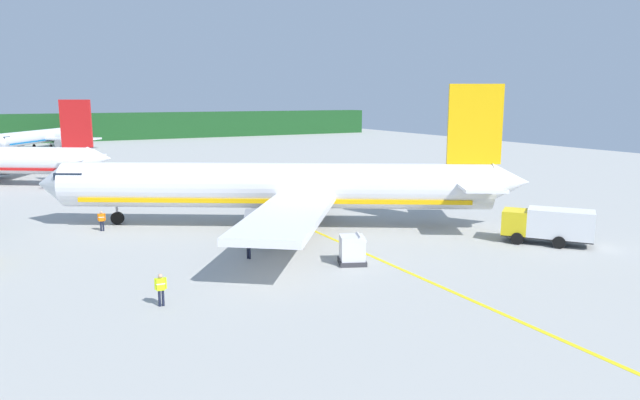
{
  "coord_description": "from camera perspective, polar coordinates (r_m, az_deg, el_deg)",
  "views": [
    {
      "loc": [
        11.94,
        -23.23,
        10.83
      ],
      "look_at": [
        31.53,
        13.79,
        3.33
      ],
      "focal_mm": 32.29,
      "sensor_mm": 36.0,
      "label": 1
    }
  ],
  "objects": [
    {
      "name": "airliner_foreground",
      "position": [
        48.61,
        -3.83,
        1.32
      ],
      "size": [
        37.66,
        31.94,
        11.9
      ],
      "color": "white",
      "rests_on": "ground"
    },
    {
      "name": "airliner_far_taxiway",
      "position": [
        137.78,
        -26.01,
        5.65
      ],
      "size": [
        22.94,
        26.96,
        8.74
      ],
      "color": "silver",
      "rests_on": "ground"
    },
    {
      "name": "airliner_distant",
      "position": [
        183.82,
        -26.55,
        6.43
      ],
      "size": [
        28.37,
        23.48,
        8.09
      ],
      "color": "silver",
      "rests_on": "ground"
    },
    {
      "name": "service_truck_catering",
      "position": [
        46.12,
        21.66,
        -2.24
      ],
      "size": [
        5.69,
        6.37,
        2.67
      ],
      "color": "yellow",
      "rests_on": "ground"
    },
    {
      "name": "cargo_container_near",
      "position": [
        37.97,
        3.24,
        -4.95
      ],
      "size": [
        2.28,
        2.28,
        2.01
      ],
      "color": "#333338",
      "rests_on": "ground"
    },
    {
      "name": "crew_marshaller",
      "position": [
        31.53,
        -15.5,
        -8.31
      ],
      "size": [
        0.63,
        0.28,
        1.77
      ],
      "color": "#191E33",
      "rests_on": "ground"
    },
    {
      "name": "crew_loader_left",
      "position": [
        39.36,
        -7.09,
        -4.44
      ],
      "size": [
        0.42,
        0.56,
        1.65
      ],
      "color": "#191E33",
      "rests_on": "ground"
    },
    {
      "name": "crew_loader_right",
      "position": [
        50.38,
        -20.82,
        -1.79
      ],
      "size": [
        0.61,
        0.34,
        1.67
      ],
      "color": "#191E33",
      "rests_on": "ground"
    },
    {
      "name": "apron_guide_line",
      "position": [
        45.8,
        0.44,
        -3.52
      ],
      "size": [
        0.3,
        60.0,
        0.01
      ],
      "primitive_type": "cube",
      "color": "yellow",
      "rests_on": "ground"
    }
  ]
}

